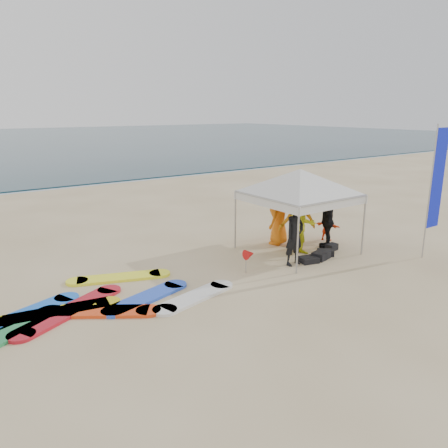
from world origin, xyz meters
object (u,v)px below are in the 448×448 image
object	(u,v)px
person_black_b	(327,221)
person_orange_b	(279,216)
marker_pennant	(250,254)
feather_flag	(437,180)
person_yellow	(301,226)
canopy_tent	(300,169)
surfboard_spread	(93,305)
person_black_a	(294,235)
person_seated	(327,227)
person_orange_a	(298,219)

from	to	relation	value
person_black_b	person_orange_b	xyz separation A→B (m)	(-0.93, 1.18, 0.04)
marker_pennant	feather_flag	bearing A→B (deg)	-21.37
person_yellow	canopy_tent	distance (m)	1.65
canopy_tent	feather_flag	size ratio (longest dim) A/B	1.00
person_yellow	marker_pennant	distance (m)	2.22
person_yellow	surfboard_spread	world-z (taller)	person_yellow
person_orange_b	person_black_b	bearing A→B (deg)	103.77
person_black_b	person_yellow	bearing A→B (deg)	-44.83
person_black_a	marker_pennant	distance (m)	1.43
person_yellow	person_black_a	bearing A→B (deg)	-119.57
person_yellow	person_seated	xyz separation A→B (m)	(1.74, 0.54, -0.43)
person_orange_b	person_orange_a	bearing A→B (deg)	80.19
person_black_a	marker_pennant	xyz separation A→B (m)	(-1.36, 0.26, -0.37)
person_black_a	person_yellow	size ratio (longest dim) A/B	0.98
feather_flag	marker_pennant	size ratio (longest dim) A/B	6.00
person_seated	person_black_a	bearing A→B (deg)	97.74
person_black_b	marker_pennant	bearing A→B (deg)	-39.53
feather_flag	person_orange_b	bearing A→B (deg)	129.16
person_orange_b	surfboard_spread	world-z (taller)	person_orange_b
person_yellow	person_seated	size ratio (longest dim) A/B	1.94
person_black_a	person_orange_a	distance (m)	1.56
person_black_b	feather_flag	bearing A→B (deg)	85.54
person_black_a	person_yellow	distance (m)	0.97
person_black_b	feather_flag	xyz separation A→B (m)	(1.88, -2.27, 1.38)
person_black_a	feather_flag	world-z (taller)	feather_flag
canopy_tent	person_orange_b	bearing A→B (deg)	86.68
person_yellow	canopy_tent	size ratio (longest dim) A/B	0.46
person_orange_a	canopy_tent	world-z (taller)	canopy_tent
person_black_a	person_seated	bearing A→B (deg)	18.15
marker_pennant	surfboard_spread	size ratio (longest dim) A/B	0.11
person_orange_b	feather_flag	world-z (taller)	feather_flag
person_orange_a	person_seated	xyz separation A→B (m)	(1.39, 0.03, -0.47)
person_orange_a	surfboard_spread	size ratio (longest dim) A/B	0.32
person_orange_b	canopy_tent	size ratio (longest dim) A/B	0.48
person_black_a	person_seated	distance (m)	2.79
person_black_a	person_orange_b	size ratio (longest dim) A/B	0.95
person_orange_b	feather_flag	size ratio (longest dim) A/B	0.47
person_yellow	person_orange_b	xyz separation A→B (m)	(0.18, 1.16, 0.03)
person_black_b	marker_pennant	xyz separation A→B (m)	(-3.28, -0.26, -0.38)
person_black_b	canopy_tent	distance (m)	1.93
person_orange_b	person_seated	bearing A→B (deg)	133.47
person_orange_b	person_seated	size ratio (longest dim) A/B	2.00
person_black_a	marker_pennant	world-z (taller)	person_black_a
person_black_b	person_orange_a	bearing A→B (deg)	-78.44
person_orange_a	person_orange_b	size ratio (longest dim) A/B	1.02
feather_flag	marker_pennant	distance (m)	5.81
person_orange_b	marker_pennant	xyz separation A→B (m)	(-2.34, -1.44, -0.41)
person_orange_a	marker_pennant	bearing A→B (deg)	40.15
person_orange_a	marker_pennant	world-z (taller)	person_orange_a
person_seated	canopy_tent	distance (m)	2.62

